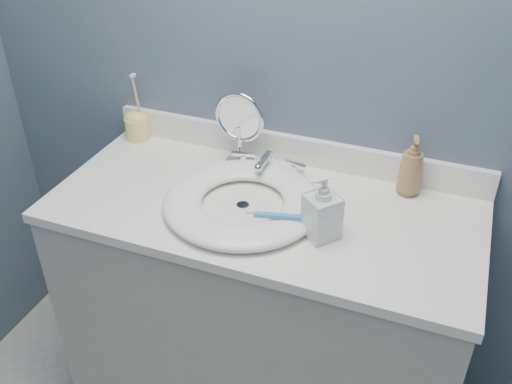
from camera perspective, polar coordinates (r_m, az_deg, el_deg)
The scene contains 12 objects.
back_wall at distance 1.70m, azimuth 4.14°, elevation 12.62°, with size 2.20×0.02×2.40m, color #465F69.
vanity_cabinet at distance 1.91m, azimuth 0.62°, elevation -12.57°, with size 1.20×0.55×0.85m, color #B4B0A4.
countertop at distance 1.63m, azimuth 0.71°, elevation -1.73°, with size 1.22×0.57×0.03m, color white.
backsplash at distance 1.81m, azimuth 3.68°, elevation 4.32°, with size 1.22×0.02×0.09m, color white.
basin at distance 1.60m, azimuth -1.33°, elevation -0.94°, with size 0.45×0.45×0.04m, color white, non-canonical shape.
drain at distance 1.61m, azimuth -1.33°, elevation -1.38°, with size 0.04×0.04×0.01m, color silver.
faucet at distance 1.75m, azimuth 1.12°, elevation 2.69°, with size 0.25×0.13×0.07m.
makeup_mirror at distance 1.75m, azimuth -1.66°, elevation 6.66°, with size 0.16×0.09×0.24m.
soap_bottle_amber at distance 1.68m, azimuth 15.30°, elevation 2.54°, with size 0.07×0.07×0.18m, color #9E6F47.
soap_bottle_clear at distance 1.46m, azimuth 6.66°, elevation -1.49°, with size 0.08×0.08×0.18m, color silver.
toothbrush_holder at distance 1.98m, azimuth -11.83°, elevation 6.67°, with size 0.08×0.08×0.24m.
toothbrush_lying at distance 1.50m, azimuth 2.46°, elevation -2.44°, with size 0.17×0.06×0.02m.
Camera 1 is at (0.46, -0.27, 1.80)m, focal length 40.00 mm.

